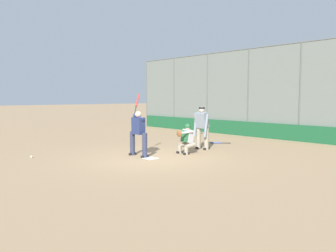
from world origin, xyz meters
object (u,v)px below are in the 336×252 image
at_px(baseball_loose, 31,157).
at_px(umpire_home, 202,127).
at_px(batter_at_plate, 138,132).
at_px(catcher_behind_plate, 186,138).
at_px(spare_bat_by_padding, 197,132).
at_px(spare_bat_near_backstop, 218,143).

bearing_deg(baseball_loose, umpire_home, -116.39).
distance_m(batter_at_plate, umpire_home, 2.88).
relative_size(catcher_behind_plate, spare_bat_by_padding, 1.26).
relative_size(spare_bat_near_backstop, baseball_loose, 10.10).
xyz_separation_m(batter_at_plate, baseball_loose, (2.32, 2.90, -0.84)).
distance_m(spare_bat_by_padding, baseball_loose, 10.36).
bearing_deg(spare_bat_by_padding, baseball_loose, 113.68).
bearing_deg(batter_at_plate, umpire_home, -99.46).
distance_m(catcher_behind_plate, umpire_home, 1.25).
xyz_separation_m(batter_at_plate, umpire_home, (-0.52, -2.83, 0.05)).
height_order(batter_at_plate, umpire_home, batter_at_plate).
distance_m(catcher_behind_plate, spare_bat_near_backstop, 3.13).
xyz_separation_m(catcher_behind_plate, umpire_home, (0.25, -1.17, 0.34)).
height_order(spare_bat_by_padding, baseball_loose, baseball_loose).
bearing_deg(batter_at_plate, baseball_loose, 52.34).
bearing_deg(spare_bat_by_padding, umpire_home, 149.18).
height_order(umpire_home, spare_bat_by_padding, umpire_home).
xyz_separation_m(umpire_home, spare_bat_by_padding, (4.30, -4.52, -0.89)).
bearing_deg(umpire_home, spare_bat_near_backstop, -74.66).
bearing_deg(baseball_loose, catcher_behind_plate, -124.18).
bearing_deg(spare_bat_near_backstop, catcher_behind_plate, 69.21).
relative_size(batter_at_plate, baseball_loose, 30.09).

